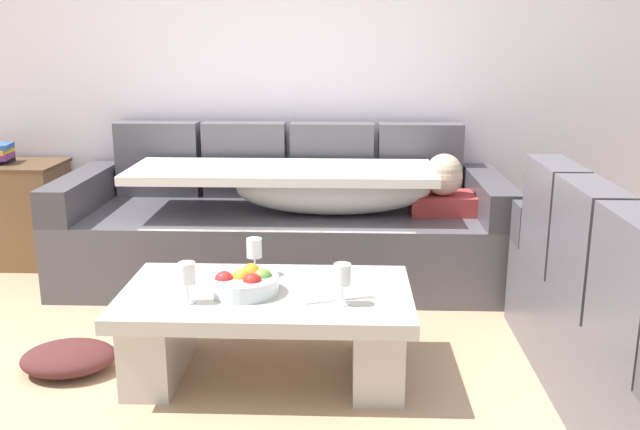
{
  "coord_description": "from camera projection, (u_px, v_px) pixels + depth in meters",
  "views": [
    {
      "loc": [
        0.51,
        -2.29,
        1.41
      ],
      "look_at": [
        0.39,
        1.0,
        0.55
      ],
      "focal_mm": 39.13,
      "sensor_mm": 36.0,
      "label": 1
    }
  ],
  "objects": [
    {
      "name": "coffee_table",
      "position": [
        267.0,
        322.0,
        2.92
      ],
      "size": [
        1.2,
        0.68,
        0.38
      ],
      "color": "#BCB5AD",
      "rests_on": "ground_plane"
    },
    {
      "name": "back_wall",
      "position": [
        265.0,
        44.0,
        4.33
      ],
      "size": [
        9.0,
        0.1,
        2.7
      ],
      "primitive_type": "cube",
      "color": "white",
      "rests_on": "ground_plane"
    },
    {
      "name": "side_cabinet",
      "position": [
        7.0,
        213.0,
        4.36
      ],
      "size": [
        0.72,
        0.44,
        0.64
      ],
      "color": "brown",
      "rests_on": "ground_plane"
    },
    {
      "name": "wine_glass_far_back",
      "position": [
        254.0,
        250.0,
        3.04
      ],
      "size": [
        0.07,
        0.07,
        0.17
      ],
      "color": "silver",
      "rests_on": "coffee_table"
    },
    {
      "name": "couch_along_wall",
      "position": [
        292.0,
        225.0,
        4.07
      ],
      "size": [
        2.53,
        0.92,
        0.88
      ],
      "color": "#545159",
      "rests_on": "ground_plane"
    },
    {
      "name": "fruit_bowl",
      "position": [
        245.0,
        283.0,
        2.85
      ],
      "size": [
        0.28,
        0.28,
        0.1
      ],
      "color": "silver",
      "rests_on": "coffee_table"
    },
    {
      "name": "wine_glass_near_left",
      "position": [
        187.0,
        275.0,
        2.72
      ],
      "size": [
        0.07,
        0.07,
        0.17
      ],
      "color": "silver",
      "rests_on": "coffee_table"
    },
    {
      "name": "crumpled_garment",
      "position": [
        69.0,
        358.0,
        2.99
      ],
      "size": [
        0.44,
        0.37,
        0.12
      ],
      "primitive_type": "ellipsoid",
      "rotation": [
        0.0,
        0.0,
        0.13
      ],
      "color": "#4C2323",
      "rests_on": "ground_plane"
    },
    {
      "name": "ground_plane",
      "position": [
        205.0,
        424.0,
        2.59
      ],
      "size": [
        14.0,
        14.0,
        0.0
      ],
      "primitive_type": "plane",
      "color": "tan"
    },
    {
      "name": "wine_glass_near_right",
      "position": [
        342.0,
        276.0,
        2.71
      ],
      "size": [
        0.07,
        0.07,
        0.17
      ],
      "color": "silver",
      "rests_on": "coffee_table"
    },
    {
      "name": "open_magazine",
      "position": [
        332.0,
        291.0,
        2.86
      ],
      "size": [
        0.33,
        0.29,
        0.01
      ],
      "primitive_type": "cube",
      "rotation": [
        0.0,
        0.0,
        0.32
      ],
      "color": "white",
      "rests_on": "coffee_table"
    }
  ]
}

